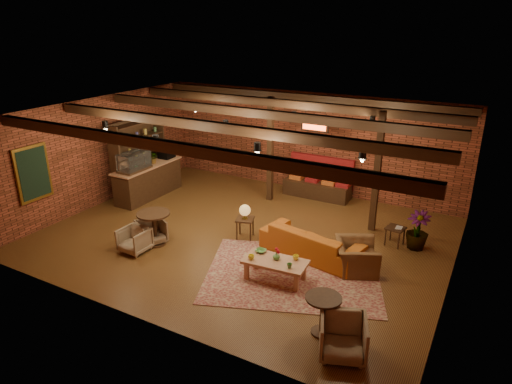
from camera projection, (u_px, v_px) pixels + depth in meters
The scene contains 29 objects.
floor at pixel (245, 236), 11.93m from camera, with size 10.00×10.00×0.00m, color #3F1D0F.
ceiling at pixel (243, 114), 10.78m from camera, with size 10.00×8.00×0.02m, color black.
wall_back at pixel (307, 142), 14.63m from camera, with size 10.00×0.02×3.20m, color brown.
wall_front at pixel (130, 243), 8.09m from camera, with size 10.00×0.02×3.20m, color brown.
wall_left at pixel (100, 151), 13.61m from camera, with size 0.02×8.00×3.20m, color brown.
wall_right at pixel (460, 218), 9.10m from camera, with size 0.02×8.00×3.20m, color brown.
ceiling_beams at pixel (243, 119), 10.83m from camera, with size 9.80×6.40×0.22m, color black, non-canonical shape.
ceiling_pipe at pixel (274, 117), 12.22m from camera, with size 0.12×0.12×9.60m, color black.
post_left at pixel (270, 150), 13.75m from camera, with size 0.16×0.16×3.20m, color black.
post_right at pixel (377, 173), 11.73m from camera, with size 0.16×0.16×3.20m, color black.
service_counter at pixel (148, 172), 14.31m from camera, with size 0.80×2.50×1.60m, color black, non-canonical shape.
plant_counter at pixel (153, 158), 14.28m from camera, with size 0.35×0.39×0.30m, color #337F33.
shelving_hutch at pixel (139, 157), 14.43m from camera, with size 0.52×2.00×2.40m, color black, non-canonical shape.
chalkboard_menu at pixel (33, 173), 11.70m from camera, with size 0.08×0.96×1.46m, color black.
banquette at pixel (317, 182), 14.38m from camera, with size 2.10×0.70×1.00m, color maroon, non-canonical shape.
service_sign at pixel (315, 127), 13.35m from camera, with size 0.86×0.06×0.30m, color #FF4D19.
ceiling_spotlights at pixel (244, 128), 10.91m from camera, with size 6.40×4.40×0.28m, color black, non-canonical shape.
rug at pixel (293, 274), 10.15m from camera, with size 3.78×2.89×0.01m, color maroon.
sofa at pixel (312, 242), 10.81m from camera, with size 2.46×0.96×0.72m, color #A45016.
coffee_table at pixel (275, 262), 9.80m from camera, with size 1.42×0.78×0.72m.
side_table_lamp at pixel (245, 213), 11.58m from camera, with size 0.55×0.55×0.92m.
round_table_left at pixel (154, 223), 11.29m from camera, with size 0.82×0.82×0.85m.
armchair_a at pixel (151, 231), 11.45m from camera, with size 0.65×0.61×0.67m, color #C2AE96.
armchair_b at pixel (134, 239), 11.03m from camera, with size 0.64×0.60×0.66m, color #C2AE96.
armchair_right at pixel (357, 252), 10.16m from camera, with size 1.03×0.67×0.90m, color brown.
side_table_book at pixel (396, 229), 11.30m from camera, with size 0.49×0.49×0.50m.
round_table_right at pixel (323, 309), 8.07m from camera, with size 0.65×0.65×0.76m.
armchair_far at pixel (343, 335), 7.58m from camera, with size 0.77×0.72×0.79m, color #C2AE96.
plant_tall at pixel (423, 193), 10.77m from camera, with size 1.64×1.64×2.92m, color #4C7F4C.
Camera 1 is at (5.45, -9.25, 5.33)m, focal length 32.00 mm.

